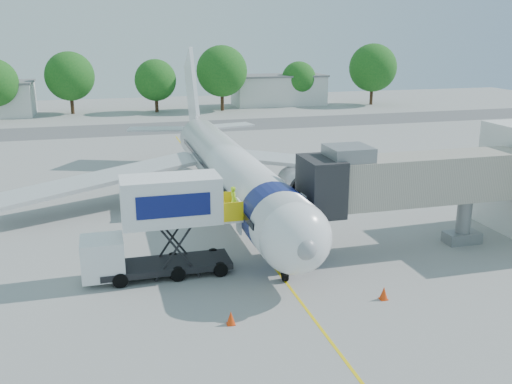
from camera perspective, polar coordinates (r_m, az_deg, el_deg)
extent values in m
plane|color=#9A9A97|center=(39.32, -1.38, -3.26)|extent=(160.00, 160.00, 0.00)
cube|color=yellow|center=(39.32, -1.38, -3.26)|extent=(0.15, 70.00, 0.01)
cube|color=#59595B|center=(79.64, -8.67, 6.38)|extent=(120.00, 10.00, 0.01)
cylinder|color=white|center=(41.27, -2.41, 2.00)|extent=(3.70, 28.00, 3.70)
sphere|color=white|center=(28.37, 3.91, -4.56)|extent=(3.70, 3.70, 3.70)
sphere|color=gray|center=(27.01, 4.99, -5.67)|extent=(1.10, 1.10, 1.10)
cone|color=white|center=(57.63, -6.19, 5.90)|extent=(3.70, 6.00, 3.70)
cube|color=white|center=(58.05, -6.47, 10.15)|extent=(0.35, 7.26, 8.29)
cube|color=silver|center=(47.36, 7.33, 2.82)|extent=(16.17, 9.32, 1.42)
cube|color=silver|center=(43.89, -14.97, 1.36)|extent=(16.17, 9.32, 1.42)
cylinder|color=#999BA0|center=(44.57, 4.10, 0.76)|extent=(2.10, 3.60, 2.10)
cylinder|color=#999BA0|center=(42.34, -10.11, -0.26)|extent=(2.10, 3.60, 2.10)
cube|color=black|center=(27.95, 4.13, -3.91)|extent=(2.60, 1.39, 0.81)
cylinder|color=navy|center=(31.06, 2.12, -2.71)|extent=(3.73, 2.00, 3.73)
cylinder|color=silver|center=(30.53, 2.91, -7.58)|extent=(0.16, 0.16, 1.50)
cylinder|color=black|center=(30.70, 2.90, -8.31)|extent=(0.25, 0.64, 0.64)
cylinder|color=black|center=(45.35, -0.01, -0.05)|extent=(0.35, 0.90, 0.90)
cylinder|color=black|center=(44.33, -6.51, -0.53)|extent=(0.35, 0.90, 0.90)
cube|color=#ADA493|center=(35.15, 15.80, 1.29)|extent=(13.60, 2.60, 2.80)
cube|color=black|center=(32.49, 6.51, 0.62)|extent=(2.00, 3.20, 3.20)
cube|color=slate|center=(32.68, 9.22, 3.86)|extent=(2.40, 2.40, 0.80)
cylinder|color=slate|center=(37.81, 20.05, -2.65)|extent=(0.90, 0.90, 3.00)
cube|color=slate|center=(38.18, 19.88, -4.29)|extent=(2.20, 1.20, 0.70)
cylinder|color=black|center=(37.68, 18.76, -4.45)|extent=(0.30, 0.70, 0.70)
cylinder|color=black|center=(38.69, 20.98, -4.14)|extent=(0.30, 0.70, 0.70)
cube|color=black|center=(31.73, -8.97, -7.22)|extent=(7.00, 2.30, 0.35)
cube|color=white|center=(31.30, -15.08, -6.34)|extent=(2.20, 2.20, 2.10)
cube|color=black|center=(31.14, -15.14, -5.57)|extent=(1.90, 2.10, 0.70)
cube|color=white|center=(30.52, -8.52, -0.75)|extent=(5.20, 2.40, 2.50)
cube|color=navy|center=(29.36, -8.23, -1.41)|extent=(3.80, 0.04, 1.20)
cube|color=silver|center=(31.36, -2.71, -2.43)|extent=(1.10, 2.20, 0.10)
cube|color=yellow|center=(30.22, -2.29, -2.04)|extent=(1.10, 0.06, 1.10)
cube|color=yellow|center=(32.17, -3.13, -0.93)|extent=(1.10, 0.06, 1.10)
cylinder|color=black|center=(31.20, -3.58, -7.75)|extent=(0.80, 0.25, 0.80)
cylinder|color=black|center=(33.10, -4.32, -6.34)|extent=(0.80, 0.25, 0.80)
cylinder|color=black|center=(30.70, -13.42, -8.60)|extent=(0.80, 0.25, 0.80)
cylinder|color=black|center=(32.63, -13.57, -7.10)|extent=(0.80, 0.25, 0.80)
imported|color=#A6E317|center=(31.16, -2.24, -0.88)|extent=(0.47, 0.64, 1.62)
cube|color=white|center=(25.25, 3.90, -13.18)|extent=(3.55, 2.52, 1.28)
cube|color=navy|center=(25.06, 3.92, -12.35)|extent=(2.21, 2.03, 0.32)
cylinder|color=black|center=(24.31, 2.28, -15.26)|extent=(0.68, 0.41, 0.64)
cylinder|color=black|center=(25.23, 0.58, -14.00)|extent=(0.68, 0.41, 0.64)
cylinder|color=black|center=(25.67, 7.14, -13.58)|extent=(0.68, 0.41, 0.64)
cylinder|color=black|center=(26.54, 5.35, -12.47)|extent=(0.68, 0.41, 0.64)
cone|color=red|center=(29.38, 12.66, -9.83)|extent=(0.43, 0.43, 0.68)
cube|color=red|center=(29.52, 12.62, -10.39)|extent=(0.39, 0.39, 0.04)
cone|color=red|center=(26.48, -2.53, -12.46)|extent=(0.41, 0.41, 0.65)
cube|color=red|center=(26.63, -2.52, -13.05)|extent=(0.37, 0.37, 0.04)
cube|color=silver|center=(103.34, 2.29, 10.09)|extent=(16.00, 7.00, 5.00)
cube|color=slate|center=(103.11, 2.31, 11.56)|extent=(16.40, 7.40, 0.30)
cylinder|color=#382314|center=(96.38, -17.92, 8.46)|extent=(0.56, 0.56, 3.45)
sphere|color=#165519|center=(95.99, -18.13, 10.95)|extent=(7.66, 7.66, 7.66)
cylinder|color=#382314|center=(95.15, -9.91, 8.77)|extent=(0.56, 0.56, 3.00)
sphere|color=#165519|center=(94.78, -10.02, 10.96)|extent=(6.66, 6.66, 6.66)
cylinder|color=#382314|center=(95.83, -3.40, 9.25)|extent=(0.56, 0.56, 3.75)
sphere|color=#165519|center=(95.41, -3.44, 11.98)|extent=(8.32, 8.32, 8.32)
cylinder|color=#382314|center=(103.18, 4.26, 9.41)|extent=(0.56, 0.56, 2.70)
sphere|color=#165519|center=(102.86, 4.29, 11.24)|extent=(6.01, 6.01, 6.01)
cylinder|color=#382314|center=(105.66, 11.47, 9.59)|extent=(0.56, 0.56, 3.78)
sphere|color=#165519|center=(105.28, 11.60, 12.08)|extent=(8.40, 8.40, 8.40)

